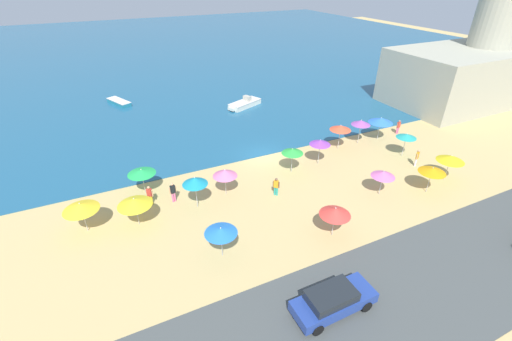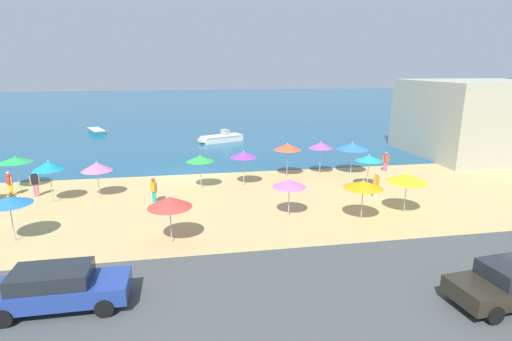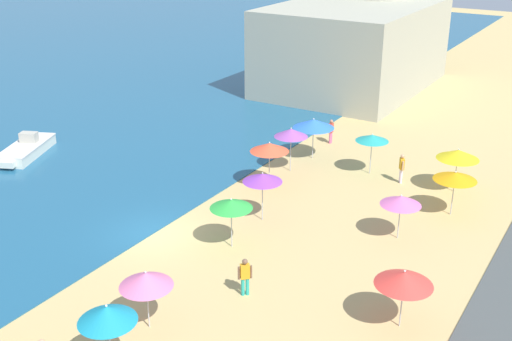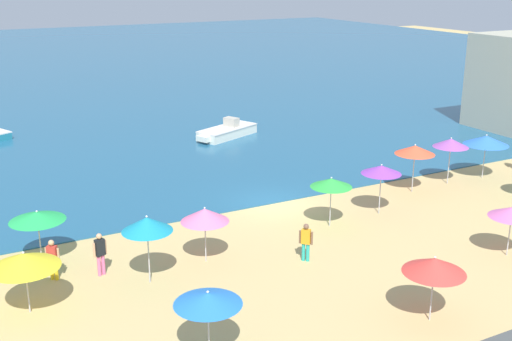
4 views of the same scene
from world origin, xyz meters
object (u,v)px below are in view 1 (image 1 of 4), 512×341
(bather_2, at_px, (150,194))
(skiff_nearshore, at_px, (119,102))
(beach_umbrella_10, at_px, (432,170))
(bather_3, at_px, (173,191))
(beach_umbrella_12, at_px, (225,173))
(beach_umbrella_4, at_px, (383,174))
(beach_umbrella_7, at_px, (134,202))
(beach_umbrella_1, at_px, (361,123))
(beach_umbrella_13, at_px, (407,136))
(beach_umbrella_0, at_px, (221,231))
(beach_umbrella_15, at_px, (341,128))
(beach_umbrella_5, at_px, (80,207))
(beach_umbrella_8, at_px, (141,172))
(bather_4, at_px, (276,186))
(beach_umbrella_14, at_px, (335,212))
(beach_umbrella_11, at_px, (195,181))
(skiff_offshore, at_px, (245,104))
(beach_umbrella_9, at_px, (292,151))
(harbor_fortress, at_px, (465,67))
(bather_1, at_px, (398,126))
(parked_car_3, at_px, (333,300))
(bather_0, at_px, (417,157))
(beach_umbrella_3, at_px, (320,142))
(beach_umbrella_6, at_px, (451,158))
(beach_umbrella_2, at_px, (381,120))

(bather_2, xyz_separation_m, skiff_nearshore, (0.36, 24.47, -0.58))
(beach_umbrella_10, relative_size, bather_3, 1.34)
(beach_umbrella_12, bearing_deg, beach_umbrella_4, -25.43)
(bather_2, bearing_deg, beach_umbrella_7, -121.00)
(beach_umbrella_1, relative_size, bather_2, 1.60)
(beach_umbrella_12, relative_size, beach_umbrella_13, 0.97)
(beach_umbrella_0, relative_size, beach_umbrella_15, 0.88)
(beach_umbrella_5, height_order, beach_umbrella_8, beach_umbrella_5)
(beach_umbrella_8, xyz_separation_m, bather_4, (9.43, -4.82, -1.10))
(beach_umbrella_10, distance_m, beach_umbrella_12, 16.32)
(beach_umbrella_7, height_order, beach_umbrella_14, beach_umbrella_14)
(beach_umbrella_10, bearing_deg, beach_umbrella_5, 165.19)
(beach_umbrella_10, height_order, beach_umbrella_15, beach_umbrella_15)
(beach_umbrella_1, relative_size, beach_umbrella_4, 1.20)
(beach_umbrella_8, distance_m, beach_umbrella_14, 15.08)
(beach_umbrella_11, bearing_deg, beach_umbrella_4, -18.64)
(beach_umbrella_8, distance_m, bather_4, 10.64)
(beach_umbrella_12, distance_m, beach_umbrella_13, 17.80)
(beach_umbrella_15, bearing_deg, beach_umbrella_5, -173.44)
(bather_4, bearing_deg, skiff_offshore, 73.27)
(beach_umbrella_9, relative_size, beach_umbrella_15, 0.91)
(beach_umbrella_8, relative_size, harbor_fortress, 0.14)
(beach_umbrella_12, bearing_deg, bather_1, 7.61)
(beach_umbrella_8, relative_size, beach_umbrella_9, 0.95)
(beach_umbrella_4, relative_size, parked_car_3, 0.48)
(beach_umbrella_8, bearing_deg, bather_1, -0.31)
(beach_umbrella_13, height_order, bather_0, beach_umbrella_13)
(bather_2, bearing_deg, beach_umbrella_3, -1.14)
(beach_umbrella_4, relative_size, beach_umbrella_15, 0.84)
(beach_umbrella_6, bearing_deg, beach_umbrella_8, 159.12)
(beach_umbrella_0, distance_m, beach_umbrella_10, 17.56)
(beach_umbrella_2, xyz_separation_m, beach_umbrella_7, (-25.17, -3.45, -0.25))
(beach_umbrella_15, height_order, bather_2, beach_umbrella_15)
(beach_umbrella_1, bearing_deg, beach_umbrella_5, -173.80)
(bather_3, relative_size, skiff_nearshore, 0.38)
(beach_umbrella_5, xyz_separation_m, beach_umbrella_12, (10.31, 0.04, -0.07))
(beach_umbrella_5, distance_m, skiff_offshore, 26.56)
(beach_umbrella_0, relative_size, beach_umbrella_1, 0.88)
(beach_umbrella_2, bearing_deg, beach_umbrella_11, -171.02)
(beach_umbrella_0, xyz_separation_m, beach_umbrella_7, (-4.29, 5.46, -0.10))
(beach_umbrella_14, relative_size, bather_3, 1.36)
(beach_umbrella_13, xyz_separation_m, skiff_nearshore, (-23.10, 26.98, -1.81))
(bather_2, height_order, bather_4, bather_2)
(beach_umbrella_12, xyz_separation_m, skiff_nearshore, (-5.35, 25.71, -1.67))
(beach_umbrella_9, bearing_deg, beach_umbrella_7, -173.34)
(beach_umbrella_10, distance_m, bather_4, 12.37)
(beach_umbrella_1, bearing_deg, bather_3, -174.21)
(beach_umbrella_5, relative_size, beach_umbrella_11, 0.89)
(beach_umbrella_11, xyz_separation_m, skiff_nearshore, (-2.76, 26.38, -2.02))
(beach_umbrella_9, xyz_separation_m, bather_3, (-10.55, 0.05, -1.13))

